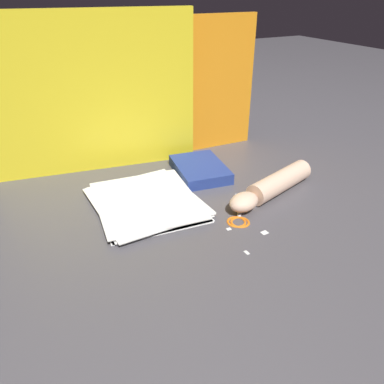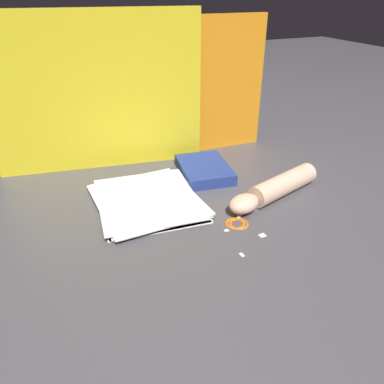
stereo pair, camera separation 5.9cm
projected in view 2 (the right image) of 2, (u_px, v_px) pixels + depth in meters
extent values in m
plane|color=#4C494F|center=(192.00, 212.00, 1.07)|extent=(6.00, 6.00, 0.00)
cube|color=yellow|center=(97.00, 94.00, 1.22)|extent=(0.69, 0.13, 0.51)
cube|color=orange|center=(193.00, 88.00, 1.34)|extent=(0.55, 0.04, 0.48)
cube|color=white|center=(150.00, 202.00, 1.12)|extent=(0.31, 0.34, 0.00)
cube|color=white|center=(149.00, 201.00, 1.11)|extent=(0.31, 0.35, 0.00)
cube|color=white|center=(147.00, 200.00, 1.11)|extent=(0.29, 0.33, 0.00)
cube|color=white|center=(147.00, 199.00, 1.11)|extent=(0.30, 0.34, 0.00)
cube|color=white|center=(147.00, 200.00, 1.10)|extent=(0.30, 0.34, 0.00)
cube|color=white|center=(147.00, 198.00, 1.10)|extent=(0.31, 0.35, 0.00)
cube|color=navy|center=(204.00, 170.00, 1.27)|extent=(0.19, 0.24, 0.04)
sphere|color=silver|center=(239.00, 217.00, 1.04)|extent=(0.01, 0.01, 0.01)
cylinder|color=silver|center=(238.00, 205.00, 1.09)|extent=(0.07, 0.11, 0.01)
torus|color=orange|center=(239.00, 223.00, 1.01)|extent=(0.07, 0.07, 0.01)
cylinder|color=silver|center=(245.00, 206.00, 1.09)|extent=(0.09, 0.09, 0.01)
torus|color=orange|center=(235.00, 222.00, 1.02)|extent=(0.08, 0.08, 0.01)
cylinder|color=beige|center=(283.00, 184.00, 1.15)|extent=(0.26, 0.14, 0.07)
ellipsoid|color=beige|center=(244.00, 204.00, 1.05)|extent=(0.11, 0.09, 0.05)
cube|color=white|center=(242.00, 255.00, 0.90)|extent=(0.01, 0.02, 0.00)
cube|color=white|center=(262.00, 235.00, 0.97)|extent=(0.02, 0.02, 0.00)
cube|color=white|center=(227.00, 230.00, 0.99)|extent=(0.01, 0.01, 0.00)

